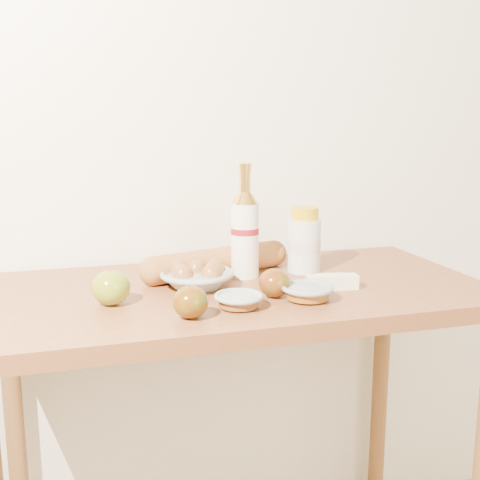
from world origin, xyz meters
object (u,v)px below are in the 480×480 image
object	(u,v)px
bourbon_bottle	(245,232)
table	(237,335)
egg_bowl	(197,277)
baguette	(217,262)
cream_bottle	(304,242)

from	to	relation	value
bourbon_bottle	table	bearing A→B (deg)	-100.65
egg_bowl	baguette	bearing A→B (deg)	52.29
bourbon_bottle	baguette	bearing A→B (deg)	170.64
bourbon_bottle	egg_bowl	size ratio (longest dim) A/B	1.40
table	cream_bottle	bearing A→B (deg)	22.72
table	cream_bottle	xyz separation A→B (m)	(0.21, 0.09, 0.20)
bourbon_bottle	cream_bottle	size ratio (longest dim) A/B	1.69
egg_bowl	baguette	distance (m)	0.12
table	egg_bowl	size ratio (longest dim) A/B	5.80
bourbon_bottle	baguette	world-z (taller)	bourbon_bottle
egg_bowl	cream_bottle	bearing A→B (deg)	12.84
table	bourbon_bottle	bearing A→B (deg)	60.70
egg_bowl	baguette	xyz separation A→B (m)	(0.07, 0.10, 0.01)
table	bourbon_bottle	distance (m)	0.26
baguette	egg_bowl	bearing A→B (deg)	-143.98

